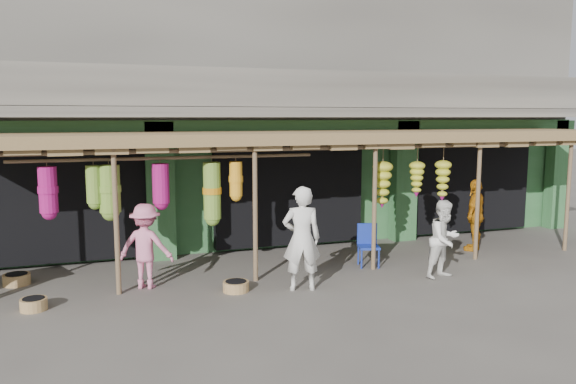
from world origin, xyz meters
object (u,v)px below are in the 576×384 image
object	(u,v)px
person_vendor	(475,215)
blue_chair	(368,243)
person_right	(445,239)
person_front	(302,238)
person_shopper	(146,246)

from	to	relation	value
person_vendor	blue_chair	bearing A→B (deg)	-29.10
person_right	blue_chair	bearing A→B (deg)	112.26
person_right	person_vendor	world-z (taller)	person_vendor
person_front	person_right	bearing A→B (deg)	-170.90
person_front	person_shopper	size ratio (longest dim) A/B	1.22
blue_chair	person_vendor	bearing A→B (deg)	23.64
person_front	person_shopper	xyz separation A→B (m)	(-2.63, 1.04, -0.17)
person_front	person_vendor	xyz separation A→B (m)	(4.87, 1.52, -0.11)
blue_chair	person_shopper	size ratio (longest dim) A/B	0.57
blue_chair	person_shopper	distance (m)	4.53
blue_chair	person_vendor	size ratio (longest dim) A/B	0.53
person_right	person_vendor	xyz separation A→B (m)	(2.00, 1.70, 0.08)
person_right	person_shopper	world-z (taller)	person_shopper
person_vendor	person_shopper	xyz separation A→B (m)	(-7.50, -0.48, -0.06)
person_right	person_shopper	size ratio (longest dim) A/B	0.98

